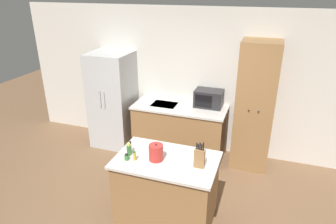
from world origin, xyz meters
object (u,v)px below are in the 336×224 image
object	(u,v)px
microwave	(209,98)
spice_bottle_amber_oil	(127,157)
refrigerator	(113,100)
knife_block	(199,158)
spice_bottle_tall_dark	(135,156)
spice_bottle_green_herb	(129,150)
pantry_cabinet	(255,107)
fire_extinguisher	(95,128)
kettle	(156,152)
spice_bottle_short_red	(130,147)

from	to	relation	value
microwave	spice_bottle_amber_oil	bearing A→B (deg)	-106.80
refrigerator	knife_block	world-z (taller)	refrigerator
spice_bottle_tall_dark	spice_bottle_green_herb	size ratio (longest dim) A/B	0.72
microwave	spice_bottle_amber_oil	size ratio (longest dim) A/B	5.85
pantry_cabinet	fire_extinguisher	bearing A→B (deg)	-179.99
microwave	kettle	xyz separation A→B (m)	(-0.26, -1.88, -0.08)
pantry_cabinet	spice_bottle_green_herb	bearing A→B (deg)	-128.26
knife_block	spice_bottle_amber_oil	world-z (taller)	knife_block
knife_block	kettle	xyz separation A→B (m)	(-0.55, -0.01, -0.03)
refrigerator	spice_bottle_short_red	distance (m)	2.01
pantry_cabinet	spice_bottle_short_red	distance (m)	2.24
spice_bottle_tall_dark	fire_extinguisher	size ratio (longest dim) A/B	0.29
fire_extinguisher	spice_bottle_green_herb	bearing A→B (deg)	-46.61
fire_extinguisher	refrigerator	bearing A→B (deg)	-7.87
spice_bottle_green_herb	pantry_cabinet	bearing A→B (deg)	51.74
refrigerator	pantry_cabinet	bearing A→B (deg)	1.61
microwave	spice_bottle_green_herb	bearing A→B (deg)	-108.28
refrigerator	kettle	xyz separation A→B (m)	(1.54, -1.71, 0.11)
refrigerator	fire_extinguisher	size ratio (longest dim) A/B	4.08
microwave	spice_bottle_tall_dark	distance (m)	2.05
pantry_cabinet	spice_bottle_green_herb	distance (m)	2.29
fire_extinguisher	spice_bottle_amber_oil	bearing A→B (deg)	-47.93
knife_block	kettle	size ratio (longest dim) A/B	1.49
microwave	knife_block	xyz separation A→B (m)	(0.29, -1.87, -0.05)
spice_bottle_tall_dark	spice_bottle_amber_oil	size ratio (longest dim) A/B	1.53
microwave	spice_bottle_tall_dark	xyz separation A→B (m)	(-0.51, -1.98, -0.12)
spice_bottle_tall_dark	spice_bottle_green_herb	world-z (taller)	spice_bottle_green_herb
microwave	fire_extinguisher	distance (m)	2.49
microwave	spice_bottle_green_herb	world-z (taller)	microwave
spice_bottle_tall_dark	microwave	bearing A→B (deg)	75.54
spice_bottle_tall_dark	kettle	distance (m)	0.27
spice_bottle_short_red	kettle	bearing A→B (deg)	-10.22
refrigerator	spice_bottle_tall_dark	xyz separation A→B (m)	(1.29, -1.80, 0.07)
spice_bottle_green_herb	spice_bottle_tall_dark	bearing A→B (deg)	-34.42
knife_block	pantry_cabinet	bearing A→B (deg)	74.08
refrigerator	fire_extinguisher	distance (m)	0.88
spice_bottle_tall_dark	spice_bottle_green_herb	distance (m)	0.14
spice_bottle_tall_dark	fire_extinguisher	bearing A→B (deg)	134.05
kettle	spice_bottle_amber_oil	bearing A→B (deg)	-160.39
pantry_cabinet	spice_bottle_green_herb	world-z (taller)	pantry_cabinet
microwave	pantry_cabinet	bearing A→B (deg)	-7.38
spice_bottle_short_red	spice_bottle_green_herb	distance (m)	0.09
pantry_cabinet	spice_bottle_green_herb	xyz separation A→B (m)	(-1.42, -1.80, -0.08)
spice_bottle_tall_dark	spice_bottle_short_red	distance (m)	0.21
refrigerator	fire_extinguisher	bearing A→B (deg)	172.13
pantry_cabinet	refrigerator	bearing A→B (deg)	-178.39
refrigerator	kettle	size ratio (longest dim) A/B	7.82
microwave	spice_bottle_short_red	world-z (taller)	microwave
microwave	knife_block	size ratio (longest dim) A/B	1.41
refrigerator	microwave	bearing A→B (deg)	5.56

